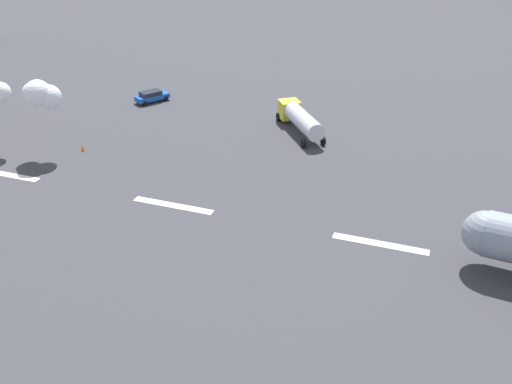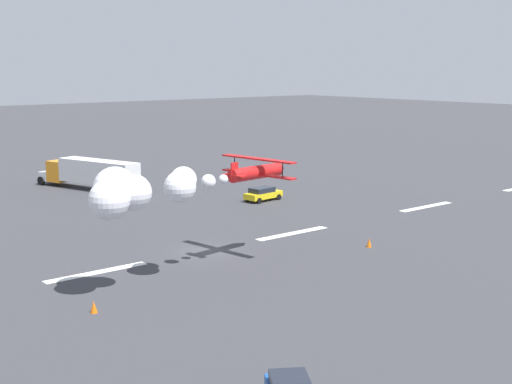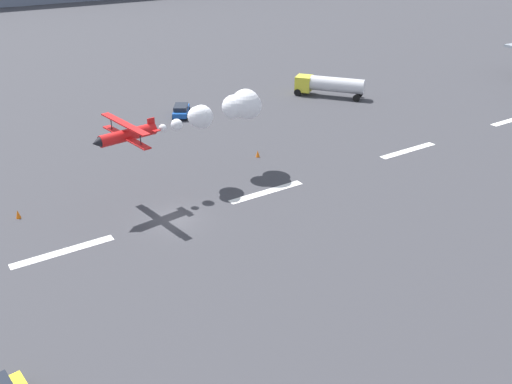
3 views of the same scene
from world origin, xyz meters
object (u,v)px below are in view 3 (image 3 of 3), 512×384
Objects in this scene: stunt_biplane_red at (224,110)px; traffic_cone_far at (258,154)px; airport_staff_sedan at (181,110)px; fuel_tanker_truck at (329,85)px; traffic_cone_near at (18,214)px.

stunt_biplane_red reaches higher than traffic_cone_far.
traffic_cone_far is (0.69, -17.20, -0.44)m from airport_staff_sedan.
stunt_biplane_red is 20.79m from airport_staff_sedan.
fuel_tanker_truck is 12.53× the size of traffic_cone_near.
stunt_biplane_red is 20.76m from traffic_cone_near.
stunt_biplane_red is at bearing -103.56° from airport_staff_sedan.
stunt_biplane_red is at bearing -149.52° from fuel_tanker_truck.
traffic_cone_near is (-24.30, -17.30, -0.44)m from airport_staff_sedan.
stunt_biplane_red is 3.77× the size of airport_staff_sedan.
fuel_tanker_truck is 25.24m from traffic_cone_far.
fuel_tanker_truck is 12.53× the size of traffic_cone_far.
traffic_cone_far is (-21.27, -13.52, -1.38)m from fuel_tanker_truck.
traffic_cone_near is at bearing 174.04° from stunt_biplane_red.
airport_staff_sedan is 6.41× the size of traffic_cone_far.
traffic_cone_far is at bearing 21.87° from stunt_biplane_red.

